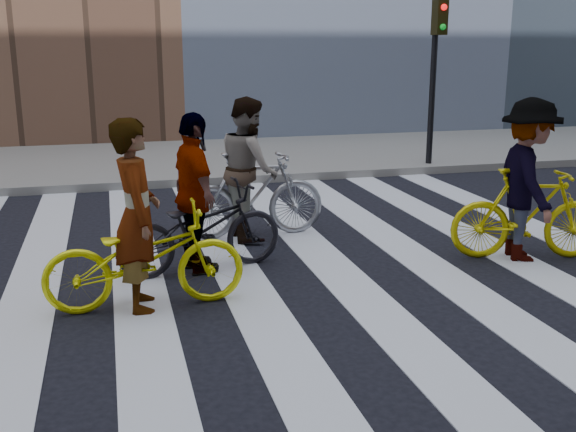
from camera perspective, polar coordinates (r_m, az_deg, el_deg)
name	(u,v)px	position (r m, az deg, el deg)	size (l,w,h in m)	color
ground	(288,273)	(7.64, 0.02, -4.88)	(100.00, 100.00, 0.00)	black
sidewalk_far	(199,159)	(14.79, -7.51, 4.78)	(100.00, 5.00, 0.15)	slate
zebra_crosswalk	(288,273)	(7.63, 0.02, -4.84)	(8.25, 10.00, 0.01)	silver
traffic_signal	(436,56)	(13.79, 12.42, 13.09)	(0.22, 0.42, 3.33)	black
bike_yellow_left	(145,258)	(6.68, -12.05, -3.50)	(0.67, 1.93, 1.01)	#EBEC0D
bike_silver_mid	(253,195)	(8.93, -2.99, 1.82)	(0.55, 1.93, 1.16)	#9B9DA4
bike_yellow_right	(528,214)	(8.51, 19.66, 0.17)	(0.52, 1.83, 1.10)	#D0BF0B
bike_dark_rear	(201,229)	(7.63, -7.41, -1.06)	(0.67, 1.91, 1.01)	black
rider_left	(137,216)	(6.56, -12.68, 0.02)	(0.68, 0.45, 1.87)	slate
rider_mid	(249,168)	(8.85, -3.34, 4.04)	(0.91, 0.71, 1.87)	slate
rider_right	(527,180)	(8.40, 19.61, 2.86)	(1.24, 0.71, 1.92)	slate
rider_rear	(195,194)	(7.53, -7.89, 1.85)	(1.06, 0.44, 1.81)	slate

